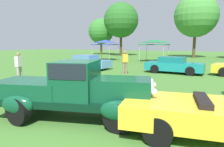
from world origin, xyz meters
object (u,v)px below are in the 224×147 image
(show_car_teal, at_px, (174,65))
(canopy_tent_center_field, at_px, (155,42))
(canopy_tent_left_field, at_px, (105,42))
(feature_pickup_truck, at_px, (74,89))
(show_car_skyblue, at_px, (87,62))
(spectator_between_cars, at_px, (19,66))
(spectator_near_truck, at_px, (125,62))

(show_car_teal, distance_m, canopy_tent_center_field, 9.78)
(canopy_tent_left_field, xyz_separation_m, canopy_tent_center_field, (6.48, 0.75, 0.00))
(canopy_tent_left_field, relative_size, canopy_tent_center_field, 0.90)
(feature_pickup_truck, distance_m, show_car_skyblue, 11.91)
(spectator_between_cars, bearing_deg, canopy_tent_center_field, 76.84)
(show_car_skyblue, xyz_separation_m, spectator_between_cars, (-0.29, -6.69, 0.31))
(spectator_between_cars, relative_size, canopy_tent_center_field, 0.53)
(spectator_near_truck, bearing_deg, show_car_teal, 33.53)
(feature_pickup_truck, xyz_separation_m, show_car_teal, (0.98, 10.81, -0.27))
(canopy_tent_left_field, bearing_deg, canopy_tent_center_field, 6.57)
(feature_pickup_truck, distance_m, canopy_tent_center_field, 19.90)
(spectator_between_cars, bearing_deg, canopy_tent_left_field, 99.82)
(show_car_skyblue, relative_size, canopy_tent_center_field, 1.36)
(spectator_near_truck, distance_m, spectator_between_cars, 6.99)
(show_car_teal, height_order, canopy_tent_left_field, canopy_tent_left_field)
(show_car_skyblue, bearing_deg, show_car_teal, 5.64)
(feature_pickup_truck, relative_size, show_car_skyblue, 1.12)
(spectator_near_truck, distance_m, canopy_tent_center_field, 11.01)
(feature_pickup_truck, distance_m, canopy_tent_left_field, 21.11)
(feature_pickup_truck, relative_size, canopy_tent_left_field, 1.69)
(show_car_skyblue, distance_m, canopy_tent_left_field, 9.46)
(show_car_teal, xyz_separation_m, canopy_tent_left_field, (-10.27, 8.08, 1.82))
(spectator_near_truck, distance_m, canopy_tent_left_field, 12.50)
(spectator_between_cars, bearing_deg, spectator_near_truck, 50.05)
(show_car_skyblue, height_order, spectator_near_truck, spectator_near_truck)
(feature_pickup_truck, height_order, show_car_skyblue, feature_pickup_truck)
(canopy_tent_center_field, bearing_deg, spectator_between_cars, -103.16)
(feature_pickup_truck, height_order, show_car_teal, feature_pickup_truck)
(show_car_teal, relative_size, spectator_between_cars, 2.51)
(show_car_teal, distance_m, spectator_between_cars, 10.62)
(show_car_teal, xyz_separation_m, canopy_tent_center_field, (-3.80, 8.82, 1.82))
(feature_pickup_truck, height_order, spectator_between_cars, feature_pickup_truck)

